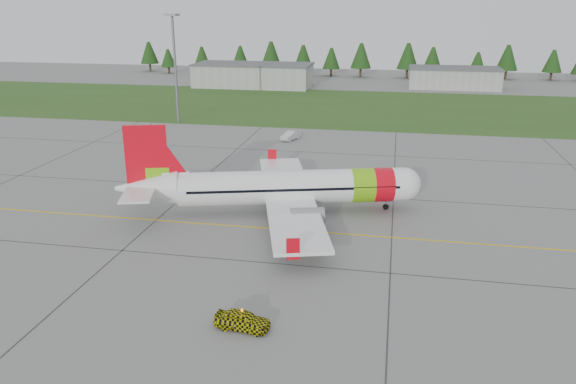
# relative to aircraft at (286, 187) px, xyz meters

# --- Properties ---
(ground) EXTENTS (320.00, 320.00, 0.00)m
(ground) POSITION_rel_aircraft_xyz_m (1.75, -12.97, -2.93)
(ground) COLOR gray
(ground) RESTS_ON ground
(aircraft) EXTENTS (32.84, 30.97, 10.17)m
(aircraft) POSITION_rel_aircraft_xyz_m (0.00, 0.00, 0.00)
(aircraft) COLOR white
(aircraft) RESTS_ON ground
(follow_me_car) EXTENTS (1.53, 1.75, 4.06)m
(follow_me_car) POSITION_rel_aircraft_xyz_m (1.48, -23.76, -0.90)
(follow_me_car) COLOR yellow
(follow_me_car) RESTS_ON ground
(service_van) EXTENTS (1.99, 1.94, 4.52)m
(service_van) POSITION_rel_aircraft_xyz_m (-6.00, 34.75, -0.67)
(service_van) COLOR silver
(service_van) RESTS_ON ground
(grass_strip) EXTENTS (320.00, 50.00, 0.03)m
(grass_strip) POSITION_rel_aircraft_xyz_m (1.75, 69.03, -2.92)
(grass_strip) COLOR #30561E
(grass_strip) RESTS_ON ground
(taxi_guideline) EXTENTS (120.00, 0.25, 0.02)m
(taxi_guideline) POSITION_rel_aircraft_xyz_m (1.75, -4.97, -2.92)
(taxi_guideline) COLOR gold
(taxi_guideline) RESTS_ON ground
(hangar_west) EXTENTS (32.00, 14.00, 6.00)m
(hangar_west) POSITION_rel_aircraft_xyz_m (-28.25, 97.03, 0.07)
(hangar_west) COLOR #A8A8A3
(hangar_west) RESTS_ON ground
(hangar_east) EXTENTS (24.00, 12.00, 5.20)m
(hangar_east) POSITION_rel_aircraft_xyz_m (26.75, 105.03, -0.33)
(hangar_east) COLOR #A8A8A3
(hangar_east) RESTS_ON ground
(floodlight_mast) EXTENTS (0.50, 0.50, 20.00)m
(floodlight_mast) POSITION_rel_aircraft_xyz_m (-30.25, 45.03, 7.07)
(floodlight_mast) COLOR slate
(floodlight_mast) RESTS_ON ground
(treeline) EXTENTS (160.00, 8.00, 10.00)m
(treeline) POSITION_rel_aircraft_xyz_m (1.75, 125.03, 2.07)
(treeline) COLOR #1C3F14
(treeline) RESTS_ON ground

